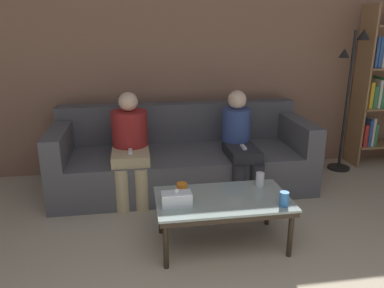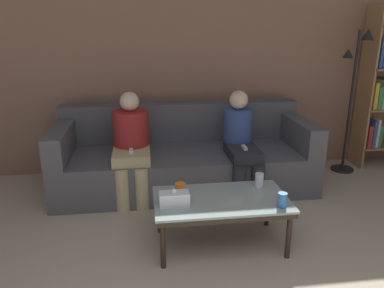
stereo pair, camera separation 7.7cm
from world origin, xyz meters
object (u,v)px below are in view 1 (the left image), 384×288
object	(u,v)px
couch	(183,158)
standing_lamp	(350,87)
cup_near_right	(284,199)
tissue_box	(177,199)
cup_near_left	(182,190)
seated_person_mid_left	(239,141)
seated_person_left_end	(130,143)
cup_far_center	(260,179)
coffee_table	(223,203)

from	to	relation	value
couch	standing_lamp	xyz separation A→B (m)	(1.95, 0.18, 0.70)
cup_near_right	tissue_box	xyz separation A→B (m)	(-0.77, 0.13, -0.00)
cup_near_left	cup_near_right	distance (m)	0.76
couch	cup_near_left	world-z (taller)	couch
tissue_box	seated_person_mid_left	bearing A→B (deg)	53.41
cup_near_left	seated_person_left_end	world-z (taller)	seated_person_left_end
cup_near_left	seated_person_left_end	bearing A→B (deg)	112.37
cup_far_center	standing_lamp	distance (m)	1.97
coffee_table	tissue_box	distance (m)	0.38
cup_far_center	tissue_box	world-z (taller)	tissue_box
coffee_table	seated_person_left_end	distance (m)	1.24
cup_near_right	seated_person_mid_left	bearing A→B (deg)	90.61
seated_person_mid_left	cup_near_right	bearing A→B (deg)	-89.39
tissue_box	cup_far_center	bearing A→B (deg)	18.74
cup_near_left	tissue_box	bearing A→B (deg)	-113.96
cup_near_left	coffee_table	bearing A→B (deg)	-10.79
seated_person_left_end	seated_person_mid_left	distance (m)	1.09
couch	standing_lamp	world-z (taller)	standing_lamp
cup_near_left	cup_near_right	xyz separation A→B (m)	(0.72, -0.26, -0.00)
tissue_box	cup_near_right	bearing A→B (deg)	-9.50
cup_far_center	seated_person_left_end	distance (m)	1.34
cup_near_left	seated_person_mid_left	distance (m)	1.15
tissue_box	seated_person_mid_left	xyz separation A→B (m)	(0.76, 1.03, 0.09)
couch	standing_lamp	bearing A→B (deg)	5.37
standing_lamp	seated_person_mid_left	xyz separation A→B (m)	(-1.41, -0.44, -0.45)
couch	seated_person_left_end	size ratio (longest dim) A/B	2.51
tissue_box	standing_lamp	size ratio (longest dim) A/B	0.13
cup_near_right	cup_far_center	distance (m)	0.38
seated_person_mid_left	tissue_box	bearing A→B (deg)	-126.59
couch	cup_far_center	world-z (taller)	couch
coffee_table	cup_near_left	distance (m)	0.33
couch	standing_lamp	size ratio (longest dim) A/B	1.62
cup_near_right	seated_person_mid_left	world-z (taller)	seated_person_mid_left
couch	coffee_table	distance (m)	1.22
coffee_table	cup_near_left	bearing A→B (deg)	169.21
tissue_box	seated_person_left_end	distance (m)	1.13
cup_far_center	seated_person_left_end	size ratio (longest dim) A/B	0.11
couch	standing_lamp	distance (m)	2.08
couch	tissue_box	bearing A→B (deg)	-99.57
cup_near_right	couch	bearing A→B (deg)	111.65
couch	cup_far_center	distance (m)	1.16
cup_far_center	seated_person_left_end	xyz separation A→B (m)	(-1.05, 0.83, 0.11)
cup_near_left	cup_far_center	size ratio (longest dim) A/B	1.01
cup_near_left	standing_lamp	world-z (taller)	standing_lamp
cup_far_center	tissue_box	bearing A→B (deg)	-161.26
seated_person_mid_left	cup_near_left	bearing A→B (deg)	-128.13
cup_near_left	seated_person_left_end	size ratio (longest dim) A/B	0.11
cup_near_right	cup_near_left	bearing A→B (deg)	160.24
couch	cup_near_right	bearing A→B (deg)	-68.35
couch	cup_near_right	xyz separation A→B (m)	(0.56, -1.41, 0.16)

